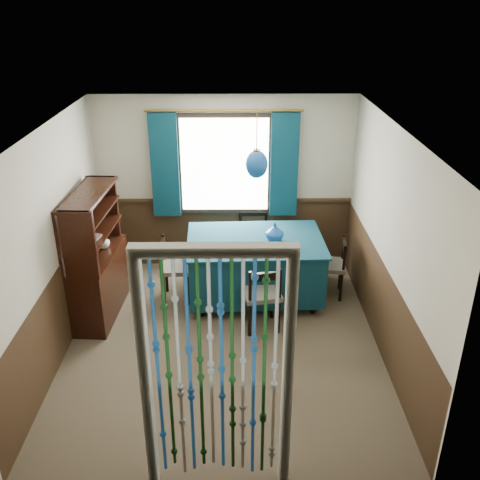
{
  "coord_description": "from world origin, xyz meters",
  "views": [
    {
      "loc": [
        0.15,
        -5.17,
        3.72
      ],
      "look_at": [
        0.2,
        0.66,
        1.0
      ],
      "focal_mm": 40.0,
      "sensor_mm": 36.0,
      "label": 1
    }
  ],
  "objects_px": {
    "chair_left": "(174,267)",
    "vase_sideboard": "(103,241)",
    "chair_near": "(262,295)",
    "chair_far": "(254,239)",
    "bowl_shelf": "(93,238)",
    "dining_table": "(255,264)",
    "pendant_lamp": "(256,164)",
    "sideboard": "(98,272)",
    "vase_table": "(275,233)",
    "chair_right": "(332,265)"
  },
  "relations": [
    {
      "from": "chair_left",
      "to": "vase_sideboard",
      "type": "bearing_deg",
      "value": -82.64
    },
    {
      "from": "chair_right",
      "to": "bowl_shelf",
      "type": "relative_size",
      "value": 3.8
    },
    {
      "from": "dining_table",
      "to": "vase_sideboard",
      "type": "height_order",
      "value": "vase_sideboard"
    },
    {
      "from": "chair_left",
      "to": "sideboard",
      "type": "relative_size",
      "value": 0.53
    },
    {
      "from": "bowl_shelf",
      "to": "chair_near",
      "type": "bearing_deg",
      "value": -5.07
    },
    {
      "from": "vase_sideboard",
      "to": "chair_near",
      "type": "bearing_deg",
      "value": -16.71
    },
    {
      "from": "dining_table",
      "to": "vase_table",
      "type": "bearing_deg",
      "value": -13.44
    },
    {
      "from": "dining_table",
      "to": "chair_far",
      "type": "relative_size",
      "value": 1.96
    },
    {
      "from": "chair_right",
      "to": "vase_table",
      "type": "xyz_separation_m",
      "value": [
        -0.78,
        -0.09,
        0.51
      ]
    },
    {
      "from": "chair_far",
      "to": "vase_sideboard",
      "type": "distance_m",
      "value": 2.18
    },
    {
      "from": "chair_left",
      "to": "vase_table",
      "type": "distance_m",
      "value": 1.39
    },
    {
      "from": "dining_table",
      "to": "chair_right",
      "type": "distance_m",
      "value": 1.03
    },
    {
      "from": "pendant_lamp",
      "to": "vase_sideboard",
      "type": "height_order",
      "value": "pendant_lamp"
    },
    {
      "from": "chair_right",
      "to": "sideboard",
      "type": "height_order",
      "value": "sideboard"
    },
    {
      "from": "chair_near",
      "to": "sideboard",
      "type": "bearing_deg",
      "value": 159.27
    },
    {
      "from": "chair_far",
      "to": "sideboard",
      "type": "relative_size",
      "value": 0.57
    },
    {
      "from": "dining_table",
      "to": "chair_near",
      "type": "height_order",
      "value": "chair_near"
    },
    {
      "from": "chair_right",
      "to": "vase_sideboard",
      "type": "relative_size",
      "value": 4.34
    },
    {
      "from": "sideboard",
      "to": "vase_table",
      "type": "distance_m",
      "value": 2.26
    },
    {
      "from": "dining_table",
      "to": "chair_left",
      "type": "bearing_deg",
      "value": 179.32
    },
    {
      "from": "sideboard",
      "to": "vase_table",
      "type": "relative_size",
      "value": 7.4
    },
    {
      "from": "chair_right",
      "to": "pendant_lamp",
      "type": "relative_size",
      "value": 0.98
    },
    {
      "from": "chair_near",
      "to": "bowl_shelf",
      "type": "relative_size",
      "value": 4.03
    },
    {
      "from": "chair_near",
      "to": "vase_table",
      "type": "bearing_deg",
      "value": 65.5
    },
    {
      "from": "vase_table",
      "to": "bowl_shelf",
      "type": "distance_m",
      "value": 2.22
    },
    {
      "from": "chair_left",
      "to": "chair_right",
      "type": "bearing_deg",
      "value": 90.9
    },
    {
      "from": "chair_left",
      "to": "pendant_lamp",
      "type": "relative_size",
      "value": 1.03
    },
    {
      "from": "sideboard",
      "to": "bowl_shelf",
      "type": "height_order",
      "value": "sideboard"
    },
    {
      "from": "dining_table",
      "to": "sideboard",
      "type": "distance_m",
      "value": 2.0
    },
    {
      "from": "vase_sideboard",
      "to": "pendant_lamp",
      "type": "bearing_deg",
      "value": 4.69
    },
    {
      "from": "pendant_lamp",
      "to": "vase_sideboard",
      "type": "bearing_deg",
      "value": -175.31
    },
    {
      "from": "vase_table",
      "to": "vase_sideboard",
      "type": "distance_m",
      "value": 2.15
    },
    {
      "from": "chair_left",
      "to": "vase_table",
      "type": "bearing_deg",
      "value": 88.07
    },
    {
      "from": "sideboard",
      "to": "vase_table",
      "type": "bearing_deg",
      "value": 11.39
    },
    {
      "from": "chair_near",
      "to": "chair_far",
      "type": "xyz_separation_m",
      "value": [
        -0.05,
        1.54,
        0.02
      ]
    },
    {
      "from": "chair_right",
      "to": "vase_sideboard",
      "type": "height_order",
      "value": "vase_sideboard"
    },
    {
      "from": "dining_table",
      "to": "pendant_lamp",
      "type": "xyz_separation_m",
      "value": [
        0.0,
        0.0,
        1.36
      ]
    },
    {
      "from": "vase_table",
      "to": "dining_table",
      "type": "bearing_deg",
      "value": 168.83
    },
    {
      "from": "dining_table",
      "to": "vase_sideboard",
      "type": "distance_m",
      "value": 1.96
    },
    {
      "from": "chair_near",
      "to": "vase_sideboard",
      "type": "height_order",
      "value": "vase_sideboard"
    },
    {
      "from": "chair_near",
      "to": "vase_sideboard",
      "type": "bearing_deg",
      "value": 153.45
    },
    {
      "from": "chair_near",
      "to": "chair_left",
      "type": "relative_size",
      "value": 1.02
    },
    {
      "from": "chair_near",
      "to": "chair_far",
      "type": "height_order",
      "value": "chair_far"
    },
    {
      "from": "pendant_lamp",
      "to": "chair_near",
      "type": "bearing_deg",
      "value": -85.6
    },
    {
      "from": "pendant_lamp",
      "to": "chair_right",
      "type": "bearing_deg",
      "value": 2.47
    },
    {
      "from": "chair_right",
      "to": "sideboard",
      "type": "bearing_deg",
      "value": 105.94
    },
    {
      "from": "chair_left",
      "to": "sideboard",
      "type": "distance_m",
      "value": 0.98
    },
    {
      "from": "chair_right",
      "to": "pendant_lamp",
      "type": "height_order",
      "value": "pendant_lamp"
    },
    {
      "from": "chair_left",
      "to": "vase_sideboard",
      "type": "relative_size",
      "value": 4.54
    },
    {
      "from": "dining_table",
      "to": "bowl_shelf",
      "type": "height_order",
      "value": "bowl_shelf"
    }
  ]
}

